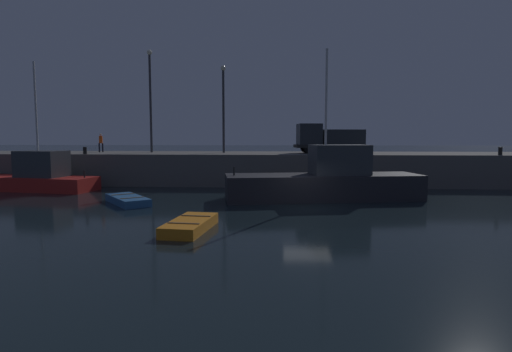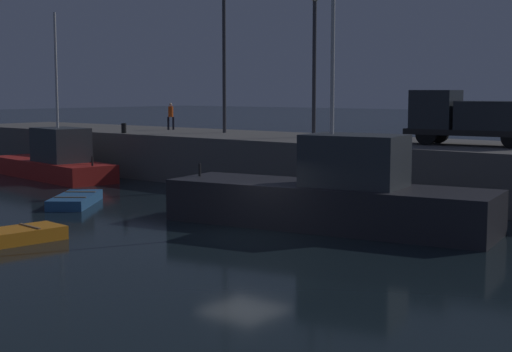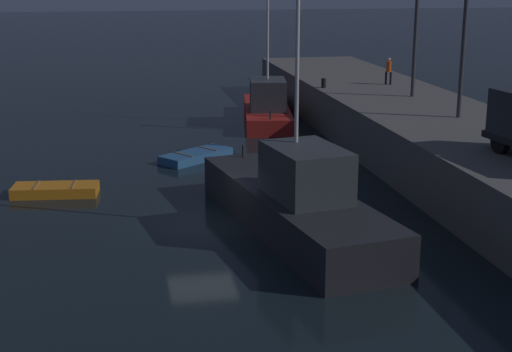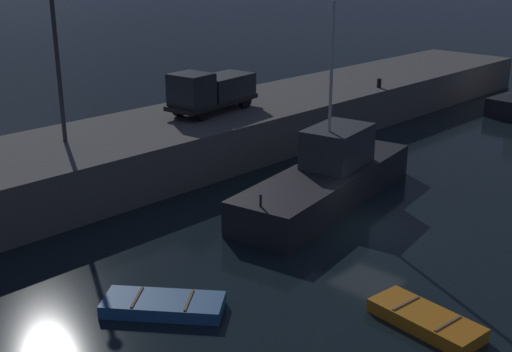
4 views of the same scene
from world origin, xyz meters
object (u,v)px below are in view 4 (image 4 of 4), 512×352
at_px(utility_truck, 211,91).
at_px(fishing_trawler_red, 328,178).
at_px(rowboat_white_mid, 163,305).
at_px(lamp_post_east, 56,50).
at_px(dinghy_red_small, 426,320).
at_px(bollard_central, 379,83).

bearing_deg(utility_truck, fishing_trawler_red, -96.86).
bearing_deg(rowboat_white_mid, utility_truck, 42.38).
relative_size(rowboat_white_mid, utility_truck, 0.67).
bearing_deg(fishing_trawler_red, lamp_post_east, 128.02).
bearing_deg(fishing_trawler_red, rowboat_white_mid, -168.37).
height_order(fishing_trawler_red, dinghy_red_small, fishing_trawler_red).
relative_size(dinghy_red_small, utility_truck, 0.62).
bearing_deg(dinghy_red_small, rowboat_white_mid, 127.76).
relative_size(fishing_trawler_red, bollard_central, 20.56).
bearing_deg(rowboat_white_mid, dinghy_red_small, -52.24).
relative_size(rowboat_white_mid, dinghy_red_small, 1.08).
height_order(fishing_trawler_red, bollard_central, fishing_trawler_red).
distance_m(lamp_post_east, bollard_central, 21.52).
xyz_separation_m(fishing_trawler_red, dinghy_red_small, (-6.39, -8.84, -0.87)).
bearing_deg(dinghy_red_small, utility_truck, 67.33).
distance_m(dinghy_red_small, bollard_central, 25.02).
relative_size(fishing_trawler_red, utility_truck, 2.05).
height_order(fishing_trawler_red, utility_truck, fishing_trawler_red).
xyz_separation_m(dinghy_red_small, bollard_central, (19.71, 15.21, 2.53)).
height_order(utility_truck, bollard_central, utility_truck).
distance_m(fishing_trawler_red, bollard_central, 14.86).
xyz_separation_m(rowboat_white_mid, dinghy_red_small, (5.03, -6.49, 0.01)).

